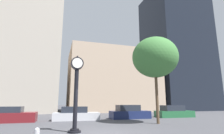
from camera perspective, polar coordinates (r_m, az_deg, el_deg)
name	(u,v)px	position (r m, az deg, el deg)	size (l,w,h in m)	color
ground_plane	(99,134)	(10.31, -4.16, -20.98)	(200.00, 200.00, 0.00)	#424247
building_tall_tower	(36,7)	(38.73, -23.44, 17.41)	(10.14, 12.00, 39.56)	#ADA393
building_storefront_row	(111,81)	(35.66, -0.18, -4.74)	(16.97, 12.00, 11.71)	tan
building_glass_modern	(175,50)	(44.58, 19.99, 5.20)	(12.79, 12.00, 27.85)	black
street_clock	(76,89)	(10.79, -11.64, -6.95)	(0.77, 0.75, 4.57)	black
car_maroon	(9,116)	(18.18, -30.63, -13.48)	(4.42, 1.84, 1.35)	maroon
car_silver	(76,114)	(18.04, -11.76, -14.91)	(4.50, 1.94, 1.30)	#BCBCC1
car_navy	(129,113)	(19.51, 5.65, -14.65)	(4.21, 1.91, 1.43)	#19234C
car_green	(174,112)	(22.33, 19.48, -13.73)	(4.35, 2.04, 1.36)	#236038
bare_tree	(155,57)	(15.66, 13.84, 3.03)	(3.93, 3.93, 7.32)	brown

